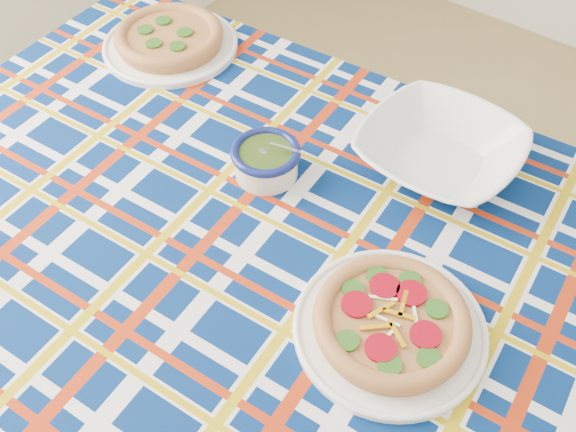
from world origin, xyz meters
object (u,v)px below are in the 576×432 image
Objects in this scene: pesto_bowl at (266,159)px; serving_bowl at (440,151)px; main_focaccia_plate at (391,321)px; dining_table at (292,282)px.

pesto_bowl reaches higher than serving_bowl.
serving_bowl reaches higher than main_focaccia_plate.
pesto_bowl reaches higher than dining_table.
serving_bowl is (-0.11, 0.34, 0.01)m from main_focaccia_plate.
pesto_bowl is (-0.34, 0.14, 0.01)m from main_focaccia_plate.
serving_bowl is at bearing 70.62° from dining_table.
dining_table is 5.67× the size of main_focaccia_plate.
serving_bowl is at bearing 108.67° from main_focaccia_plate.
dining_table is at bearing 173.62° from main_focaccia_plate.
main_focaccia_plate is at bearing -71.33° from serving_bowl.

